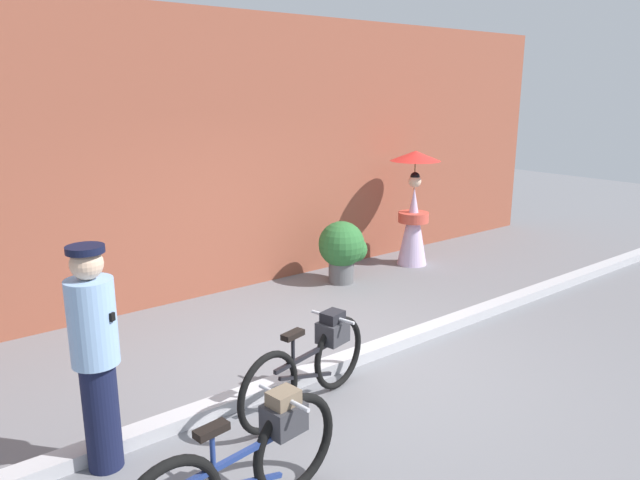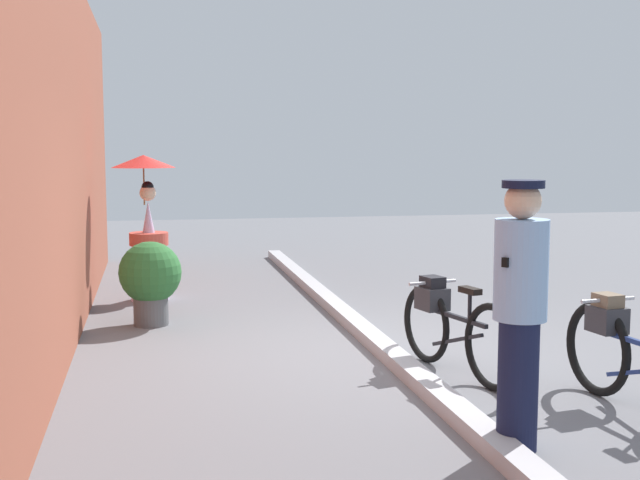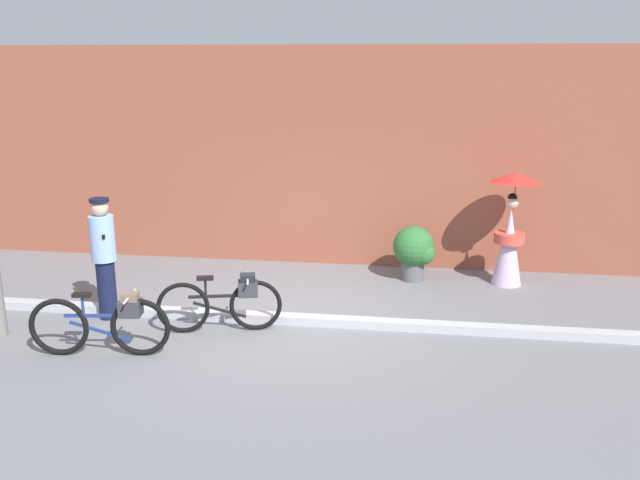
{
  "view_description": "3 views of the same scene",
  "coord_description": "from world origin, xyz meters",
  "px_view_note": "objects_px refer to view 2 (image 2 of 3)",
  "views": [
    {
      "loc": [
        -3.73,
        -4.28,
        2.79
      ],
      "look_at": [
        -0.09,
        0.35,
        1.29
      ],
      "focal_mm": 33.36,
      "sensor_mm": 36.0,
      "label": 1
    },
    {
      "loc": [
        -7.31,
        2.11,
        1.94
      ],
      "look_at": [
        -0.09,
        0.62,
        1.11
      ],
      "focal_mm": 46.05,
      "sensor_mm": 36.0,
      "label": 2
    },
    {
      "loc": [
        1.67,
        -8.49,
        3.57
      ],
      "look_at": [
        0.37,
        0.63,
        1.05
      ],
      "focal_mm": 37.17,
      "sensor_mm": 36.0,
      "label": 3
    }
  ],
  "objects_px": {
    "bicycle_near_officer": "(452,325)",
    "person_officer": "(520,307)",
    "person_with_parasol": "(148,227)",
    "bicycle_far_side": "(636,355)",
    "potted_plant_by_door": "(151,277)"
  },
  "relations": [
    {
      "from": "bicycle_near_officer",
      "to": "person_with_parasol",
      "type": "bearing_deg",
      "value": 32.43
    },
    {
      "from": "bicycle_near_officer",
      "to": "person_with_parasol",
      "type": "relative_size",
      "value": 0.89
    },
    {
      "from": "bicycle_near_officer",
      "to": "bicycle_far_side",
      "type": "distance_m",
      "value": 1.58
    },
    {
      "from": "bicycle_far_side",
      "to": "potted_plant_by_door",
      "type": "distance_m",
      "value": 5.13
    },
    {
      "from": "bicycle_near_officer",
      "to": "person_with_parasol",
      "type": "height_order",
      "value": "person_with_parasol"
    },
    {
      "from": "person_with_parasol",
      "to": "potted_plant_by_door",
      "type": "relative_size",
      "value": 2.0
    },
    {
      "from": "bicycle_near_officer",
      "to": "potted_plant_by_door",
      "type": "bearing_deg",
      "value": 45.13
    },
    {
      "from": "person_with_parasol",
      "to": "person_officer",
      "type": "bearing_deg",
      "value": -158.21
    },
    {
      "from": "bicycle_far_side",
      "to": "person_officer",
      "type": "distance_m",
      "value": 1.39
    },
    {
      "from": "bicycle_near_officer",
      "to": "person_officer",
      "type": "relative_size",
      "value": 0.95
    },
    {
      "from": "person_officer",
      "to": "person_with_parasol",
      "type": "distance_m",
      "value": 6.27
    },
    {
      "from": "bicycle_far_side",
      "to": "person_with_parasol",
      "type": "bearing_deg",
      "value": 33.56
    },
    {
      "from": "bicycle_near_officer",
      "to": "bicycle_far_side",
      "type": "relative_size",
      "value": 0.94
    },
    {
      "from": "person_officer",
      "to": "bicycle_far_side",
      "type": "bearing_deg",
      "value": -65.91
    },
    {
      "from": "bicycle_far_side",
      "to": "potted_plant_by_door",
      "type": "xyz_separation_m",
      "value": [
        3.77,
        3.47,
        0.1
      ]
    }
  ]
}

